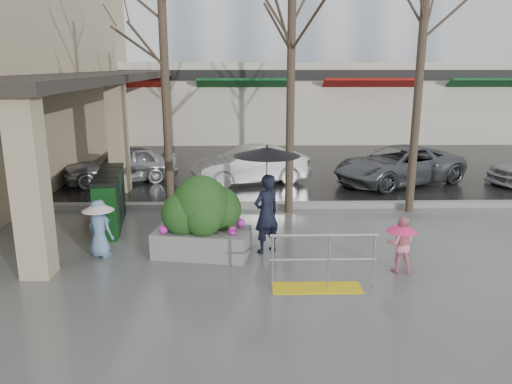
{
  "coord_description": "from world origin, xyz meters",
  "views": [
    {
      "loc": [
        0.03,
        -9.41,
        3.9
      ],
      "look_at": [
        0.25,
        0.72,
        1.3
      ],
      "focal_mm": 35.0,
      "sensor_mm": 36.0,
      "label": 1
    }
  ],
  "objects_px": {
    "tree_mideast": "(423,25)",
    "car_c": "(399,165)",
    "child_blue": "(99,224)",
    "woman": "(267,186)",
    "handrail": "(321,269)",
    "news_boxes": "(110,199)",
    "tree_midwest": "(292,9)",
    "planter": "(202,217)",
    "car_b": "(251,165)",
    "child_pink": "(401,241)",
    "car_a": "(121,164)",
    "tree_west": "(162,15)"
  },
  "relations": [
    {
      "from": "tree_mideast",
      "to": "car_c",
      "type": "distance_m",
      "value": 5.39
    },
    {
      "from": "child_blue",
      "to": "woman",
      "type": "bearing_deg",
      "value": -149.49
    },
    {
      "from": "handrail",
      "to": "news_boxes",
      "type": "bearing_deg",
      "value": 141.75
    },
    {
      "from": "tree_midwest",
      "to": "planter",
      "type": "xyz_separation_m",
      "value": [
        -2.08,
        -3.09,
        -4.42
      ]
    },
    {
      "from": "tree_midwest",
      "to": "news_boxes",
      "type": "distance_m",
      "value": 6.5
    },
    {
      "from": "handrail",
      "to": "planter",
      "type": "height_order",
      "value": "planter"
    },
    {
      "from": "news_boxes",
      "to": "car_b",
      "type": "relative_size",
      "value": 0.65
    },
    {
      "from": "woman",
      "to": "news_boxes",
      "type": "bearing_deg",
      "value": -60.66
    },
    {
      "from": "child_pink",
      "to": "tree_midwest",
      "type": "bearing_deg",
      "value": -53.85
    },
    {
      "from": "car_b",
      "to": "car_c",
      "type": "height_order",
      "value": "same"
    },
    {
      "from": "car_a",
      "to": "news_boxes",
      "type": "bearing_deg",
      "value": -11.03
    },
    {
      "from": "child_blue",
      "to": "car_b",
      "type": "distance_m",
      "value": 7.25
    },
    {
      "from": "child_blue",
      "to": "car_b",
      "type": "bearing_deg",
      "value": -88.59
    },
    {
      "from": "tree_midwest",
      "to": "child_blue",
      "type": "xyz_separation_m",
      "value": [
        -4.2,
        -3.14,
        -4.52
      ]
    },
    {
      "from": "handrail",
      "to": "child_blue",
      "type": "height_order",
      "value": "child_blue"
    },
    {
      "from": "tree_mideast",
      "to": "planter",
      "type": "xyz_separation_m",
      "value": [
        -5.38,
        -3.09,
        -4.05
      ]
    },
    {
      "from": "news_boxes",
      "to": "car_a",
      "type": "relative_size",
      "value": 0.67
    },
    {
      "from": "tree_west",
      "to": "news_boxes",
      "type": "relative_size",
      "value": 2.73
    },
    {
      "from": "tree_mideast",
      "to": "car_c",
      "type": "height_order",
      "value": "tree_mideast"
    },
    {
      "from": "woman",
      "to": "news_boxes",
      "type": "height_order",
      "value": "woman"
    },
    {
      "from": "planter",
      "to": "car_c",
      "type": "relative_size",
      "value": 0.46
    },
    {
      "from": "planter",
      "to": "tree_midwest",
      "type": "bearing_deg",
      "value": 55.98
    },
    {
      "from": "handrail",
      "to": "car_c",
      "type": "relative_size",
      "value": 0.42
    },
    {
      "from": "tree_west",
      "to": "planter",
      "type": "relative_size",
      "value": 3.26
    },
    {
      "from": "tree_mideast",
      "to": "child_pink",
      "type": "xyz_separation_m",
      "value": [
        -1.5,
        -4.06,
        -4.23
      ]
    },
    {
      "from": "news_boxes",
      "to": "handrail",
      "type": "bearing_deg",
      "value": -46.98
    },
    {
      "from": "handrail",
      "to": "tree_mideast",
      "type": "height_order",
      "value": "tree_mideast"
    },
    {
      "from": "planter",
      "to": "tree_west",
      "type": "bearing_deg",
      "value": 109.91
    },
    {
      "from": "child_blue",
      "to": "tree_west",
      "type": "bearing_deg",
      "value": -80.01
    },
    {
      "from": "handrail",
      "to": "news_boxes",
      "type": "xyz_separation_m",
      "value": [
        -4.67,
        3.68,
        0.31
      ]
    },
    {
      "from": "car_a",
      "to": "planter",
      "type": "bearing_deg",
      "value": 4.72
    },
    {
      "from": "car_b",
      "to": "news_boxes",
      "type": "bearing_deg",
      "value": -53.76
    },
    {
      "from": "handrail",
      "to": "child_blue",
      "type": "bearing_deg",
      "value": 159.17
    },
    {
      "from": "woman",
      "to": "car_c",
      "type": "xyz_separation_m",
      "value": [
        4.69,
        6.24,
        -0.82
      ]
    },
    {
      "from": "child_blue",
      "to": "handrail",
      "type": "bearing_deg",
      "value": -173.18
    },
    {
      "from": "woman",
      "to": "planter",
      "type": "bearing_deg",
      "value": -29.63
    },
    {
      "from": "child_pink",
      "to": "car_c",
      "type": "distance_m",
      "value": 7.64
    },
    {
      "from": "car_a",
      "to": "car_c",
      "type": "relative_size",
      "value": 0.82
    },
    {
      "from": "child_pink",
      "to": "handrail",
      "type": "bearing_deg",
      "value": 36.51
    },
    {
      "from": "planter",
      "to": "car_a",
      "type": "bearing_deg",
      "value": 116.08
    },
    {
      "from": "news_boxes",
      "to": "tree_west",
      "type": "bearing_deg",
      "value": 31.98
    },
    {
      "from": "planter",
      "to": "car_b",
      "type": "relative_size",
      "value": 0.55
    },
    {
      "from": "news_boxes",
      "to": "child_pink",
      "type": "bearing_deg",
      "value": -33.72
    },
    {
      "from": "planter",
      "to": "news_boxes",
      "type": "bearing_deg",
      "value": 140.99
    },
    {
      "from": "woman",
      "to": "handrail",
      "type": "bearing_deg",
      "value": 81.38
    },
    {
      "from": "news_boxes",
      "to": "car_a",
      "type": "bearing_deg",
      "value": 91.6
    },
    {
      "from": "woman",
      "to": "child_pink",
      "type": "relative_size",
      "value": 2.09
    },
    {
      "from": "tree_west",
      "to": "car_c",
      "type": "bearing_deg",
      "value": 24.55
    },
    {
      "from": "tree_mideast",
      "to": "car_a",
      "type": "height_order",
      "value": "tree_mideast"
    },
    {
      "from": "car_c",
      "to": "tree_west",
      "type": "bearing_deg",
      "value": -90.52
    }
  ]
}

